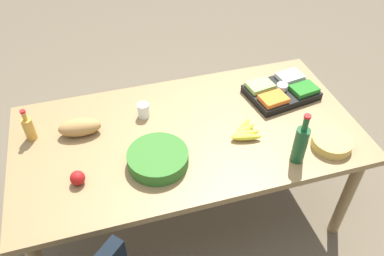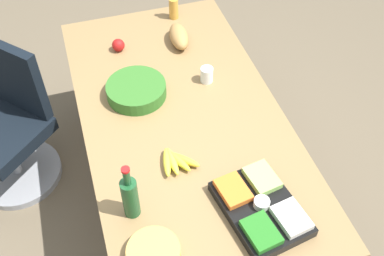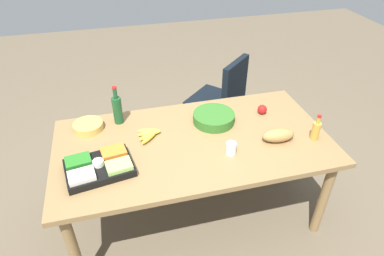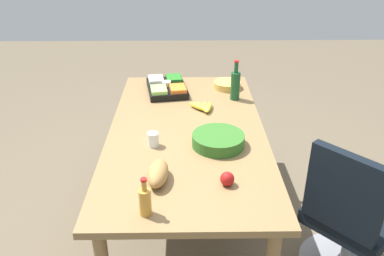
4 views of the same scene
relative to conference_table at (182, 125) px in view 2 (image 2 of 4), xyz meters
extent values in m
plane|color=brown|center=(0.00, 0.00, -0.69)|extent=(10.00, 10.00, 0.00)
cube|color=olive|center=(0.00, 0.00, 0.06)|extent=(1.99, 1.04, 0.04)
cylinder|color=olive|center=(-0.90, -0.43, -0.33)|extent=(0.07, 0.07, 0.73)
cylinder|color=olive|center=(-0.90, 0.43, -0.33)|extent=(0.07, 0.07, 0.73)
cylinder|color=gray|center=(-0.49, -1.01, -0.67)|extent=(0.56, 0.56, 0.05)
cylinder|color=gray|center=(-0.49, -1.01, -0.45)|extent=(0.06, 0.06, 0.38)
cube|color=black|center=(-0.49, -1.01, -0.26)|extent=(0.68, 0.68, 0.09)
cube|color=black|center=(-0.64, -0.85, 0.02)|extent=(0.36, 0.34, 0.48)
cylinder|color=#2F6723|center=(-0.22, -0.19, 0.11)|extent=(0.38, 0.38, 0.08)
ellipsoid|color=yellow|center=(0.30, -0.16, 0.10)|extent=(0.17, 0.07, 0.04)
ellipsoid|color=yellow|center=(0.30, -0.14, 0.10)|extent=(0.17, 0.04, 0.04)
ellipsoid|color=yellow|center=(0.31, -0.11, 0.10)|extent=(0.17, 0.11, 0.04)
ellipsoid|color=yellow|center=(0.31, -0.08, 0.10)|extent=(0.15, 0.15, 0.04)
sphere|color=#AC1716|center=(-0.63, -0.21, 0.11)|extent=(0.08, 0.08, 0.08)
ellipsoid|color=#A77A42|center=(-0.59, 0.16, 0.13)|extent=(0.25, 0.13, 0.10)
cylinder|color=white|center=(-0.21, 0.21, 0.12)|extent=(0.07, 0.07, 0.09)
cube|color=black|center=(0.67, 0.16, 0.10)|extent=(0.46, 0.36, 0.05)
cube|color=orange|center=(0.57, 0.07, 0.14)|extent=(0.18, 0.14, 0.03)
cube|color=#256F21|center=(0.80, 0.11, 0.14)|extent=(0.18, 0.14, 0.03)
cube|color=#9CCE63|center=(0.54, 0.22, 0.14)|extent=(0.18, 0.14, 0.03)
cube|color=silver|center=(0.77, 0.25, 0.14)|extent=(0.18, 0.14, 0.03)
cylinder|color=white|center=(0.67, 0.16, 0.14)|extent=(0.08, 0.08, 0.04)
cylinder|color=gold|center=(-0.86, 0.20, 0.15)|extent=(0.07, 0.07, 0.14)
cylinder|color=#194B25|center=(0.50, -0.37, 0.19)|extent=(0.08, 0.08, 0.22)
cylinder|color=#194B25|center=(0.50, -0.37, 0.34)|extent=(0.04, 0.04, 0.08)
cylinder|color=red|center=(0.50, -0.37, 0.38)|extent=(0.04, 0.04, 0.01)
cylinder|color=gold|center=(0.74, -0.34, 0.10)|extent=(0.27, 0.27, 0.05)
camera|label=1|loc=(-0.44, -1.59, 1.62)|focal=36.47mm
camera|label=2|loc=(1.63, -0.45, 1.84)|focal=43.38mm
camera|label=3|loc=(0.49, 1.86, 1.56)|focal=31.21mm
camera|label=4|loc=(-2.38, 0.00, 1.34)|focal=37.69mm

